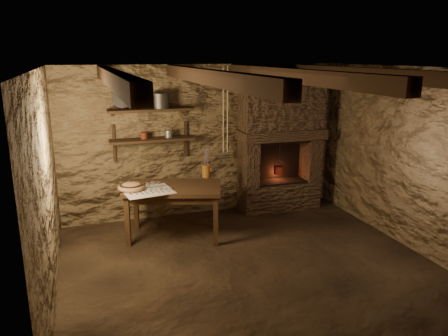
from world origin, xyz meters
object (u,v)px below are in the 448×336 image
object	(u,v)px
red_pot	(279,169)
stoneware_jug	(206,165)
work_table	(174,210)
iron_stockpot	(161,101)
wooden_bowl	(131,187)

from	to	relation	value
red_pot	stoneware_jug	bearing A→B (deg)	-167.99
work_table	iron_stockpot	distance (m)	1.62
work_table	wooden_bowl	xyz separation A→B (m)	(-0.58, -0.02, 0.39)
work_table	stoneware_jug	size ratio (longest dim) A/B	3.45
work_table	red_pot	xyz separation A→B (m)	(1.91, 0.58, 0.28)
stoneware_jug	iron_stockpot	xyz separation A→B (m)	(-0.58, 0.41, 0.93)
iron_stockpot	red_pot	distance (m)	2.25
iron_stockpot	stoneware_jug	bearing A→B (deg)	-35.08
iron_stockpot	red_pot	xyz separation A→B (m)	(1.92, -0.12, -1.18)
stoneware_jug	red_pot	distance (m)	1.39
wooden_bowl	red_pot	size ratio (longest dim) A/B	0.67
red_pot	work_table	bearing A→B (deg)	-163.19
work_table	wooden_bowl	distance (m)	0.70
work_table	stoneware_jug	xyz separation A→B (m)	(0.57, 0.29, 0.54)
wooden_bowl	iron_stockpot	world-z (taller)	iron_stockpot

